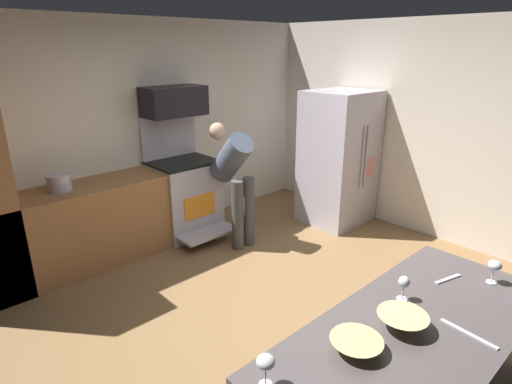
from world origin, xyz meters
The scene contains 16 objects.
ground_plane centered at (0.00, 0.00, -0.01)m, with size 5.20×4.80×0.02m, color olive.
wall_back centered at (0.00, 2.34, 1.30)m, with size 5.20×0.12×2.60m, color silver.
wall_right centered at (2.54, 0.00, 1.30)m, with size 0.12×4.80×2.60m, color silver.
lower_cabinet_run centered at (-0.90, 1.98, 0.45)m, with size 2.40×0.60×0.90m, color #9B663B.
oven_range centered at (0.28, 1.97, 0.51)m, with size 0.76×0.95×1.49m.
microwave centered at (0.28, 2.06, 1.66)m, with size 0.74×0.38×0.35m, color black.
refrigerator centered at (2.03, 0.91, 0.88)m, with size 0.86×0.78×1.75m.
person_cook centered at (0.56, 1.30, 0.86)m, with size 0.31×0.66×1.43m.
mixing_bowl_large centered at (-0.94, -1.39, 0.93)m, with size 0.25×0.25×0.06m, color #DCD075.
mixing_bowl_small centered at (-0.63, -1.45, 0.94)m, with size 0.26×0.26×0.08m, color #E4C27C.
wine_glass_near centered at (-1.41, -1.25, 1.02)m, with size 0.08×0.08×0.16m.
wine_glass_mid centered at (-0.39, -1.32, 1.01)m, with size 0.06×0.06×0.15m.
wine_glass_far centered at (0.18, -1.61, 1.01)m, with size 0.08×0.08×0.15m.
knife_chef centered at (0.02, -1.41, 0.90)m, with size 0.22×0.02×0.01m, color #B7BABF.
knife_paring centered at (-0.43, -1.71, 0.90)m, with size 0.29×0.02×0.01m, color #B7BABF.
stock_pot centered at (-1.16, 1.98, 0.99)m, with size 0.23×0.23×0.17m, color #BAB5C5.
Camera 1 is at (-2.40, -2.25, 2.28)m, focal length 29.12 mm.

